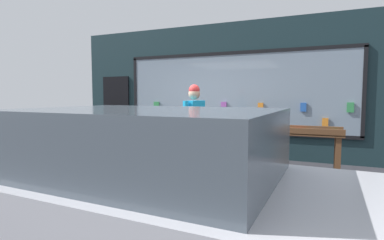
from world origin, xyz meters
TOP-DOWN VIEW (x-y plane):
  - ground_plane at (0.00, 0.00)m, footprint 40.00×40.00m
  - shopfront_facade at (-0.00, 2.39)m, footprint 7.89×0.29m
  - display_table_left at (-1.58, 0.91)m, footprint 2.81×0.59m
  - display_table_right at (1.57, 0.91)m, footprint 2.81×0.59m
  - person_browsing at (0.32, 0.30)m, footprint 0.28×0.68m
  - small_dog at (-0.06, 0.04)m, footprint 0.44×0.46m
  - sandwich_board_sign at (-3.95, 0.96)m, footprint 0.70×0.80m
  - parked_car at (1.18, -2.83)m, footprint 3.98×2.04m

SIDE VIEW (x-z plane):
  - ground_plane at x=0.00m, z-range 0.00..0.00m
  - small_dog at x=-0.06m, z-range 0.08..0.51m
  - sandwich_board_sign at x=-3.95m, z-range 0.01..1.00m
  - parked_car at x=1.18m, z-range 0.04..1.45m
  - display_table_left at x=-1.58m, z-range 0.28..1.21m
  - display_table_right at x=1.57m, z-range 0.29..1.24m
  - person_browsing at x=0.32m, z-range 0.16..1.91m
  - shopfront_facade at x=0.00m, z-range -0.01..3.35m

